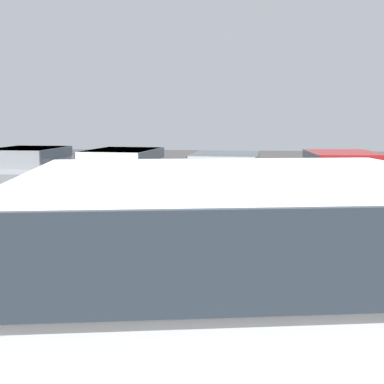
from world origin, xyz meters
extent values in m
cube|color=white|center=(-4.18, 10.22, 0.00)|extent=(0.12, 4.78, 0.01)
cube|color=white|center=(-1.43, 10.22, 0.00)|extent=(0.12, 4.78, 0.01)
cube|color=white|center=(1.32, 10.22, 0.00)|extent=(0.12, 4.78, 0.01)
cube|color=white|center=(0.52, -0.77, 1.51)|extent=(2.35, 2.21, 0.59)
cube|color=#2D3842|center=(0.52, -0.77, 1.64)|extent=(2.32, 2.26, 0.32)
cube|color=gray|center=(-5.41, 10.14, 0.48)|extent=(1.79, 4.37, 0.63)
cube|color=gray|center=(-5.41, 10.23, 1.03)|extent=(1.58, 2.27, 0.46)
cube|color=#2D3842|center=(-5.41, 10.23, 1.12)|extent=(1.65, 2.23, 0.27)
cylinder|color=black|center=(-4.64, 8.87, 0.31)|extent=(0.22, 0.61, 0.61)
cylinder|color=#ADADB2|center=(-4.64, 8.87, 0.31)|extent=(0.23, 0.34, 0.34)
cylinder|color=black|center=(-4.63, 11.41, 0.31)|extent=(0.22, 0.61, 0.61)
cylinder|color=#ADADB2|center=(-4.63, 11.41, 0.31)|extent=(0.23, 0.34, 0.34)
cylinder|color=black|center=(-6.18, 11.41, 0.31)|extent=(0.22, 0.61, 0.61)
cylinder|color=#ADADB2|center=(-6.18, 11.41, 0.31)|extent=(0.23, 0.34, 0.34)
cube|color=silver|center=(-2.89, 10.25, 0.47)|extent=(2.16, 4.73, 0.60)
cube|color=silver|center=(-2.88, 10.34, 1.00)|extent=(1.77, 2.51, 0.46)
cube|color=#2D3842|center=(-2.88, 10.34, 1.09)|extent=(1.83, 2.47, 0.28)
cylinder|color=black|center=(-2.23, 8.86, 0.31)|extent=(0.28, 0.63, 0.61)
cylinder|color=#ADADB2|center=(-2.23, 8.86, 0.31)|extent=(0.27, 0.36, 0.34)
cylinder|color=black|center=(-3.76, 8.98, 0.31)|extent=(0.28, 0.63, 0.61)
cylinder|color=#ADADB2|center=(-3.76, 8.98, 0.31)|extent=(0.27, 0.36, 0.34)
cylinder|color=black|center=(-2.02, 11.52, 0.31)|extent=(0.28, 0.63, 0.61)
cylinder|color=#ADADB2|center=(-2.02, 11.52, 0.31)|extent=(0.27, 0.36, 0.34)
cylinder|color=black|center=(-3.55, 11.64, 0.31)|extent=(0.28, 0.63, 0.61)
cylinder|color=#ADADB2|center=(-3.55, 11.64, 0.31)|extent=(0.27, 0.36, 0.34)
cube|color=#B7BABF|center=(-0.19, 10.28, 0.45)|extent=(1.95, 4.76, 0.57)
cube|color=#B7BABF|center=(-0.19, 10.37, 0.94)|extent=(1.67, 2.50, 0.42)
cube|color=#2D3842|center=(-0.19, 10.37, 1.02)|extent=(1.74, 2.45, 0.25)
cylinder|color=black|center=(0.54, 8.89, 0.30)|extent=(0.25, 0.61, 0.61)
cylinder|color=#ADADB2|center=(0.54, 8.89, 0.30)|extent=(0.25, 0.34, 0.33)
cylinder|color=black|center=(-1.01, 8.94, 0.30)|extent=(0.25, 0.61, 0.61)
cylinder|color=#ADADB2|center=(-1.01, 8.94, 0.30)|extent=(0.25, 0.34, 0.33)
cylinder|color=black|center=(0.62, 11.62, 0.30)|extent=(0.25, 0.61, 0.61)
cylinder|color=#ADADB2|center=(0.62, 11.62, 0.30)|extent=(0.25, 0.34, 0.33)
cylinder|color=black|center=(-0.92, 11.67, 0.30)|extent=(0.25, 0.61, 0.61)
cylinder|color=#ADADB2|center=(-0.92, 11.67, 0.30)|extent=(0.25, 0.34, 0.33)
cube|color=maroon|center=(2.69, 10.03, 0.46)|extent=(2.05, 4.48, 0.58)
cube|color=maroon|center=(2.68, 10.12, 0.98)|extent=(1.69, 2.37, 0.47)
cube|color=#2D3842|center=(2.68, 10.12, 1.08)|extent=(1.76, 2.33, 0.28)
cylinder|color=black|center=(2.03, 8.71, 0.31)|extent=(0.27, 0.63, 0.61)
cylinder|color=#ADADB2|center=(2.03, 8.71, 0.31)|extent=(0.26, 0.35, 0.34)
cylinder|color=black|center=(3.35, 11.34, 0.31)|extent=(0.27, 0.63, 0.61)
cylinder|color=#ADADB2|center=(3.35, 11.34, 0.31)|extent=(0.26, 0.35, 0.34)
cylinder|color=black|center=(1.86, 11.24, 0.31)|extent=(0.27, 0.63, 0.61)
cylinder|color=#ADADB2|center=(1.86, 11.24, 0.31)|extent=(0.26, 0.35, 0.34)
cube|color=#B7B2A8|center=(-2.93, 13.28, 0.07)|extent=(1.87, 0.20, 0.14)
camera|label=1|loc=(0.60, -3.25, 2.07)|focal=50.00mm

